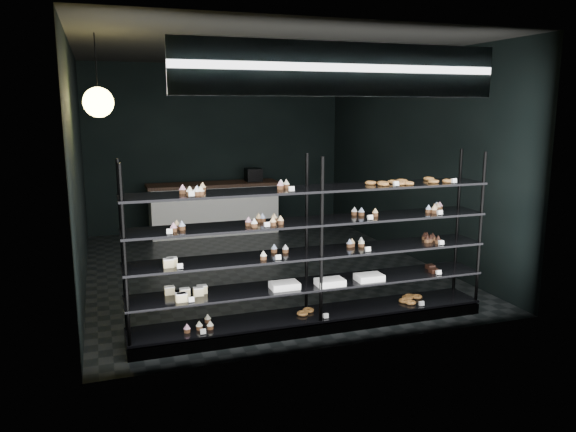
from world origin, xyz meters
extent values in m
cube|color=black|center=(0.00, 0.00, 0.01)|extent=(5.00, 6.00, 0.01)
cube|color=black|center=(0.00, 0.00, 3.20)|extent=(5.00, 6.00, 0.01)
cube|color=black|center=(0.00, 3.00, 1.60)|extent=(5.00, 0.01, 3.20)
cube|color=black|center=(0.00, -3.00, 1.60)|extent=(5.00, 0.01, 3.20)
cube|color=black|center=(-2.50, 0.00, 1.60)|extent=(0.01, 6.00, 3.20)
cube|color=black|center=(2.50, 0.00, 1.60)|extent=(0.01, 6.00, 3.20)
cube|color=black|center=(-0.10, -2.45, 0.06)|extent=(4.00, 0.50, 0.12)
cylinder|color=black|center=(-2.07, -2.67, 0.99)|extent=(0.04, 0.04, 1.85)
cylinder|color=black|center=(-2.07, -2.23, 0.99)|extent=(0.04, 0.04, 1.85)
cylinder|color=black|center=(-0.10, -2.67, 0.99)|extent=(0.04, 0.04, 1.85)
cylinder|color=black|center=(-0.10, -2.23, 0.99)|extent=(0.04, 0.04, 1.85)
cylinder|color=black|center=(1.87, -2.67, 0.99)|extent=(0.04, 0.04, 1.85)
cylinder|color=black|center=(1.87, -2.23, 0.99)|extent=(0.04, 0.04, 1.85)
cube|color=black|center=(-0.10, -2.45, 0.15)|extent=(4.00, 0.50, 0.03)
cube|color=black|center=(-0.10, -2.45, 0.50)|extent=(4.00, 0.50, 0.02)
cube|color=black|center=(-0.10, -2.45, 0.85)|extent=(4.00, 0.50, 0.02)
cube|color=black|center=(-0.10, -2.45, 1.20)|extent=(4.00, 0.50, 0.02)
cube|color=black|center=(-0.10, -2.45, 1.55)|extent=(4.00, 0.50, 0.02)
cube|color=white|center=(-1.39, -2.63, 1.59)|extent=(0.06, 0.04, 0.06)
cube|color=white|center=(-0.39, -2.63, 1.59)|extent=(0.06, 0.04, 0.06)
cube|color=white|center=(0.78, -2.63, 1.59)|extent=(0.05, 0.04, 0.06)
cube|color=white|center=(1.47, -2.63, 1.59)|extent=(0.06, 0.04, 0.06)
cube|color=white|center=(-1.64, -2.63, 1.24)|extent=(0.06, 0.04, 0.06)
cube|color=white|center=(-0.66, -2.63, 1.24)|extent=(0.05, 0.04, 0.06)
cube|color=white|center=(0.50, -2.63, 1.24)|extent=(0.05, 0.04, 0.06)
cube|color=white|center=(1.39, -2.63, 1.24)|extent=(0.06, 0.04, 0.06)
cube|color=white|center=(-1.58, -2.63, 0.89)|extent=(0.06, 0.04, 0.06)
cube|color=white|center=(-0.53, -2.63, 0.89)|extent=(0.05, 0.04, 0.06)
cube|color=white|center=(0.43, -2.63, 0.89)|extent=(0.06, 0.04, 0.06)
cube|color=white|center=(1.39, -2.63, 0.89)|extent=(0.06, 0.04, 0.06)
cube|color=white|center=(-1.51, -2.63, 0.54)|extent=(0.06, 0.04, 0.06)
cube|color=white|center=(1.35, -2.63, 0.54)|extent=(0.06, 0.04, 0.06)
cube|color=white|center=(-1.35, -2.63, 0.19)|extent=(0.06, 0.04, 0.06)
cube|color=white|center=(-0.02, -2.63, 0.19)|extent=(0.05, 0.04, 0.06)
cube|color=white|center=(1.11, -2.63, 0.19)|extent=(0.06, 0.04, 0.06)
cube|color=#0D1745|center=(0.00, -2.92, 2.75)|extent=(3.20, 0.04, 0.45)
cube|color=white|center=(0.00, -2.94, 2.75)|extent=(3.30, 0.02, 0.50)
cylinder|color=black|center=(-2.20, -1.33, 2.90)|extent=(0.01, 0.01, 0.57)
sphere|color=#FFD659|center=(-2.20, -1.33, 2.45)|extent=(0.33, 0.33, 0.33)
cube|color=silver|center=(-0.19, 2.50, 0.46)|extent=(2.39, 0.60, 0.92)
cube|color=black|center=(-0.19, 2.50, 0.95)|extent=(2.48, 0.65, 0.06)
cube|color=black|center=(0.59, 2.50, 1.10)|extent=(0.30, 0.30, 0.25)
camera|label=1|loc=(-2.25, -7.91, 2.41)|focal=35.00mm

